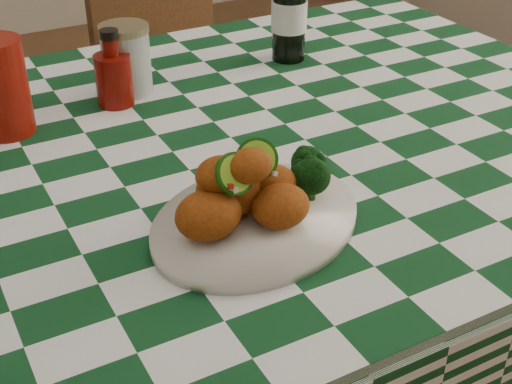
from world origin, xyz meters
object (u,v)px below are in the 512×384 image
ketchup_bottle (113,68)px  wooden_chair_right (190,124)px  beer_bottle (290,1)px  fried_chicken_pile (246,185)px  red_tumbler (0,87)px  plate (256,222)px  dining_table (186,337)px  mason_jar (126,59)px

ketchup_bottle → wooden_chair_right: ketchup_bottle is taller
ketchup_bottle → beer_bottle: 0.39m
fried_chicken_pile → red_tumbler: bearing=115.8°
ketchup_bottle → wooden_chair_right: bearing=56.2°
plate → beer_bottle: 0.62m
dining_table → beer_bottle: size_ratio=6.91×
red_tumbler → wooden_chair_right: bearing=45.5°
ketchup_bottle → plate: bearing=-85.8°
fried_chicken_pile → ketchup_bottle: (-0.02, 0.46, -0.00)m
beer_bottle → mason_jar: bearing=-179.7°
red_tumbler → mason_jar: red_tumbler is taller
dining_table → fried_chicken_pile: size_ratio=10.34×
fried_chicken_pile → wooden_chair_right: 1.16m
wooden_chair_right → mason_jar: bearing=-130.7°
fried_chicken_pile → wooden_chair_right: size_ratio=0.19×
mason_jar → wooden_chair_right: 0.75m
red_tumbler → ketchup_bottle: bearing=5.6°
wooden_chair_right → plate: bearing=-116.2°
dining_table → fried_chicken_pile: fried_chicken_pile is taller
plate → red_tumbler: bearing=117.2°
ketchup_bottle → beer_bottle: size_ratio=0.57×
dining_table → plate: (0.02, -0.25, 0.40)m
dining_table → red_tumbler: (-0.21, 0.19, 0.47)m
mason_jar → wooden_chair_right: bearing=57.2°
dining_table → fried_chicken_pile: 0.52m
red_tumbler → ketchup_bottle: red_tumbler is taller
red_tumbler → ketchup_bottle: size_ratio=1.16×
dining_table → ketchup_bottle: bearing=94.9°
wooden_chair_right → fried_chicken_pile: bearing=-116.9°
plate → mason_jar: bearing=89.4°
red_tumbler → fried_chicken_pile: bearing=-64.2°
dining_table → red_tumbler: red_tumbler is taller
mason_jar → beer_bottle: (0.34, 0.00, 0.06)m
ketchup_bottle → mason_jar: ketchup_bottle is taller
red_tumbler → ketchup_bottle: 0.19m
red_tumbler → beer_bottle: bearing=6.0°
plate → wooden_chair_right: 1.13m
fried_chicken_pile → dining_table: bearing=90.3°
beer_bottle → wooden_chair_right: beer_bottle is taller
ketchup_bottle → mason_jar: 0.06m
fried_chicken_pile → mason_jar: (0.02, 0.50, -0.01)m
dining_table → mason_jar: bearing=85.3°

